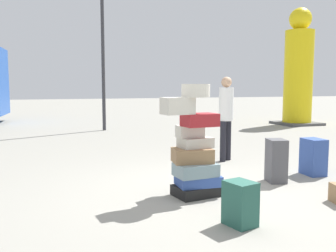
{
  "coord_description": "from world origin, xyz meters",
  "views": [
    {
      "loc": [
        -2.2,
        -4.96,
        1.59
      ],
      "look_at": [
        -0.16,
        1.26,
        0.88
      ],
      "focal_mm": 39.97,
      "sensor_mm": 36.0,
      "label": 1
    }
  ],
  "objects_px": {
    "yellow_dummy_statue": "(298,73)",
    "lamp_post": "(102,27)",
    "suitcase_teal_foreground_near": "(240,204)",
    "person_bearded_onlooker": "(226,111)",
    "suitcase_tower": "(194,149)",
    "suitcase_charcoal_left_side": "(276,161)",
    "suitcase_navy_white_trunk": "(313,157)"
  },
  "relations": [
    {
      "from": "suitcase_tower",
      "to": "yellow_dummy_statue",
      "type": "height_order",
      "value": "yellow_dummy_statue"
    },
    {
      "from": "person_bearded_onlooker",
      "to": "suitcase_navy_white_trunk",
      "type": "bearing_deg",
      "value": 86.99
    },
    {
      "from": "suitcase_teal_foreground_near",
      "to": "suitcase_tower",
      "type": "bearing_deg",
      "value": 78.52
    },
    {
      "from": "suitcase_tower",
      "to": "yellow_dummy_statue",
      "type": "relative_size",
      "value": 0.35
    },
    {
      "from": "suitcase_tower",
      "to": "person_bearded_onlooker",
      "type": "relative_size",
      "value": 0.91
    },
    {
      "from": "suitcase_navy_white_trunk",
      "to": "yellow_dummy_statue",
      "type": "relative_size",
      "value": 0.14
    },
    {
      "from": "lamp_post",
      "to": "suitcase_navy_white_trunk",
      "type": "bearing_deg",
      "value": -72.11
    },
    {
      "from": "lamp_post",
      "to": "suitcase_tower",
      "type": "bearing_deg",
      "value": -89.75
    },
    {
      "from": "suitcase_tower",
      "to": "lamp_post",
      "type": "bearing_deg",
      "value": 90.25
    },
    {
      "from": "suitcase_tower",
      "to": "lamp_post",
      "type": "xyz_separation_m",
      "value": [
        -0.04,
        8.36,
        2.91
      ]
    },
    {
      "from": "suitcase_tower",
      "to": "suitcase_charcoal_left_side",
      "type": "relative_size",
      "value": 2.26
    },
    {
      "from": "yellow_dummy_statue",
      "to": "lamp_post",
      "type": "relative_size",
      "value": 0.86
    },
    {
      "from": "suitcase_tower",
      "to": "suitcase_teal_foreground_near",
      "type": "bearing_deg",
      "value": -87.09
    },
    {
      "from": "suitcase_teal_foreground_near",
      "to": "yellow_dummy_statue",
      "type": "relative_size",
      "value": 0.11
    },
    {
      "from": "suitcase_tower",
      "to": "suitcase_charcoal_left_side",
      "type": "distance_m",
      "value": 1.64
    },
    {
      "from": "suitcase_charcoal_left_side",
      "to": "yellow_dummy_statue",
      "type": "bearing_deg",
      "value": 63.74
    },
    {
      "from": "suitcase_teal_foreground_near",
      "to": "suitcase_navy_white_trunk",
      "type": "height_order",
      "value": "suitcase_navy_white_trunk"
    },
    {
      "from": "person_bearded_onlooker",
      "to": "yellow_dummy_statue",
      "type": "distance_m",
      "value": 8.5
    },
    {
      "from": "yellow_dummy_statue",
      "to": "suitcase_charcoal_left_side",
      "type": "bearing_deg",
      "value": -129.0
    },
    {
      "from": "suitcase_navy_white_trunk",
      "to": "person_bearded_onlooker",
      "type": "height_order",
      "value": "person_bearded_onlooker"
    },
    {
      "from": "suitcase_teal_foreground_near",
      "to": "lamp_post",
      "type": "bearing_deg",
      "value": 76.21
    },
    {
      "from": "suitcase_charcoal_left_side",
      "to": "lamp_post",
      "type": "xyz_separation_m",
      "value": [
        -1.62,
        8.07,
        3.23
      ]
    },
    {
      "from": "suitcase_teal_foreground_near",
      "to": "person_bearded_onlooker",
      "type": "xyz_separation_m",
      "value": [
        1.52,
        3.38,
        0.8
      ]
    },
    {
      "from": "suitcase_tower",
      "to": "suitcase_teal_foreground_near",
      "type": "xyz_separation_m",
      "value": [
        0.06,
        -1.25,
        -0.43
      ]
    },
    {
      "from": "yellow_dummy_statue",
      "to": "lamp_post",
      "type": "height_order",
      "value": "lamp_post"
    },
    {
      "from": "suitcase_teal_foreground_near",
      "to": "person_bearded_onlooker",
      "type": "distance_m",
      "value": 3.79
    },
    {
      "from": "suitcase_charcoal_left_side",
      "to": "person_bearded_onlooker",
      "type": "height_order",
      "value": "person_bearded_onlooker"
    },
    {
      "from": "suitcase_charcoal_left_side",
      "to": "yellow_dummy_statue",
      "type": "height_order",
      "value": "yellow_dummy_statue"
    },
    {
      "from": "suitcase_charcoal_left_side",
      "to": "person_bearded_onlooker",
      "type": "relative_size",
      "value": 0.4
    },
    {
      "from": "suitcase_navy_white_trunk",
      "to": "lamp_post",
      "type": "xyz_separation_m",
      "value": [
        -2.54,
        7.86,
        3.27
      ]
    },
    {
      "from": "suitcase_navy_white_trunk",
      "to": "lamp_post",
      "type": "relative_size",
      "value": 0.12
    },
    {
      "from": "suitcase_teal_foreground_near",
      "to": "suitcase_charcoal_left_side",
      "type": "height_order",
      "value": "suitcase_charcoal_left_side"
    }
  ]
}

